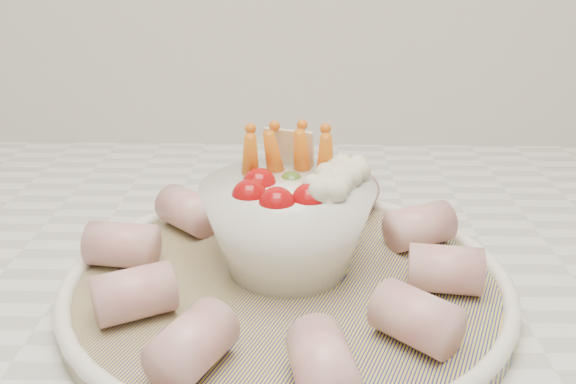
{
  "coord_description": "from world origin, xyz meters",
  "views": [
    {
      "loc": [
        0.07,
        0.96,
        1.17
      ],
      "look_at": [
        0.06,
        1.39,
        1.0
      ],
      "focal_mm": 40.0,
      "sensor_mm": 36.0,
      "label": 1
    }
  ],
  "objects": [
    {
      "name": "serving_platter",
      "position": [
        0.06,
        1.38,
        0.93
      ],
      "size": [
        0.42,
        0.42,
        0.02
      ],
      "color": "navy",
      "rests_on": "kitchen_counter"
    },
    {
      "name": "veggie_bowl",
      "position": [
        0.06,
        1.4,
        0.97
      ],
      "size": [
        0.13,
        0.13,
        0.1
      ],
      "color": "white",
      "rests_on": "serving_platter"
    },
    {
      "name": "cured_meat_rolls",
      "position": [
        0.06,
        1.38,
        0.95
      ],
      "size": [
        0.29,
        0.3,
        0.03
      ],
      "color": "#BB5561",
      "rests_on": "serving_platter"
    }
  ]
}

